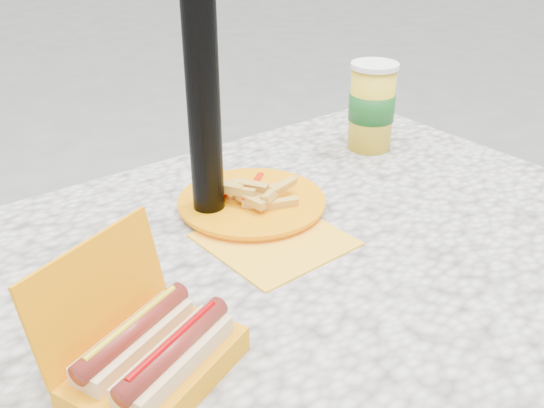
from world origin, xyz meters
TOP-DOWN VIEW (x-y plane):
  - picnic_table at (0.00, 0.00)m, footprint 1.20×0.80m
  - hotdog_box at (-0.24, -0.11)m, footprint 0.22×0.20m
  - fries_plate at (0.07, 0.13)m, footprint 0.25×0.32m
  - soda_cup at (0.41, 0.20)m, footprint 0.09×0.09m

SIDE VIEW (x-z plane):
  - picnic_table at x=0.00m, z-range 0.27..1.02m
  - fries_plate at x=0.07m, z-range 0.74..0.79m
  - hotdog_box at x=-0.24m, z-range 0.71..0.86m
  - soda_cup at x=0.41m, z-range 0.75..0.92m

